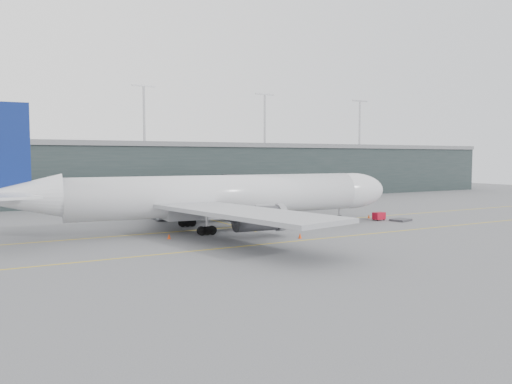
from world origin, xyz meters
TOP-DOWN VIEW (x-y plane):
  - ground at (0.00, 0.00)m, footprint 320.00×320.00m
  - taxiline_a at (0.00, -4.00)m, footprint 160.00×0.25m
  - taxiline_b at (0.00, -20.00)m, footprint 160.00×0.25m
  - taxiline_lead_main at (5.00, 20.00)m, footprint 0.25×60.00m
  - terminal at (-0.00, 58.00)m, footprint 240.00×36.00m
  - main_aircraft at (1.09, -4.71)m, footprint 66.30×62.15m
  - jet_bridge at (24.09, 24.66)m, footprint 5.79×45.52m
  - gse_cart at (31.02, -8.68)m, footprint 2.21×1.49m
  - baggage_dolly at (33.85, -11.21)m, footprint 3.97×3.49m
  - uld_a at (-3.42, 9.21)m, footprint 2.26×1.82m
  - uld_b at (-3.21, 12.28)m, footprint 2.39×2.01m
  - uld_c at (0.04, 9.51)m, footprint 1.83×1.49m
  - cone_nose at (31.48, -5.52)m, footprint 0.49×0.49m
  - cone_wing_stbd at (7.32, -18.45)m, footprint 0.50×0.50m
  - cone_wing_port at (8.06, 12.09)m, footprint 0.45×0.45m
  - cone_tail at (-8.85, -9.95)m, footprint 0.47×0.47m

SIDE VIEW (x-z plane):
  - ground at x=0.00m, z-range 0.00..0.00m
  - taxiline_a at x=0.00m, z-range 0.00..0.02m
  - taxiline_b at x=0.00m, z-range 0.00..0.02m
  - taxiline_lead_main at x=5.00m, z-range 0.00..0.02m
  - baggage_dolly at x=33.85m, z-range 0.03..0.37m
  - cone_wing_port at x=8.06m, z-range 0.00..0.72m
  - cone_tail at x=-8.85m, z-range 0.00..0.74m
  - cone_nose at x=31.48m, z-range 0.00..0.78m
  - cone_wing_stbd at x=7.32m, z-range 0.00..0.79m
  - gse_cart at x=31.02m, z-range 0.08..1.53m
  - uld_c at x=0.04m, z-range 0.04..1.67m
  - uld_b at x=-3.21m, z-range 0.05..2.05m
  - uld_a at x=-3.42m, z-range 0.05..2.09m
  - jet_bridge at x=24.09m, z-range 1.72..8.65m
  - main_aircraft at x=1.09m, z-range -4.08..14.51m
  - terminal at x=0.00m, z-range -6.88..22.12m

